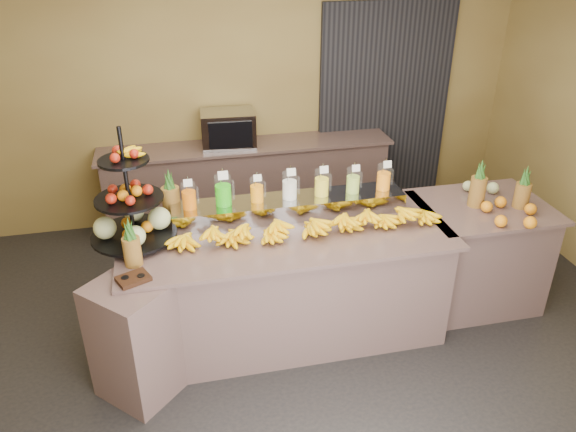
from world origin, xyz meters
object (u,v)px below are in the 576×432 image
object	(u,v)px
banana_heap	(310,223)
condiment_caddy	(133,279)
fruit_stand	(137,213)
right_fruit_pile	(504,203)
oven_warmer	(228,129)
pitcher_tray	(290,207)

from	to	relation	value
banana_heap	condiment_caddy	bearing A→B (deg)	-163.84
fruit_stand	right_fruit_pile	bearing A→B (deg)	13.11
condiment_caddy	oven_warmer	distance (m)	2.53
pitcher_tray	oven_warmer	distance (m)	1.70
right_fruit_pile	oven_warmer	distance (m)	2.80
fruit_stand	right_fruit_pile	size ratio (longest dim) A/B	1.84
oven_warmer	condiment_caddy	bearing A→B (deg)	-108.37
pitcher_tray	condiment_caddy	distance (m)	1.38
banana_heap	fruit_stand	distance (m)	1.26
condiment_caddy	right_fruit_pile	bearing A→B (deg)	6.95
pitcher_tray	oven_warmer	xyz separation A→B (m)	(-0.27, 1.67, 0.11)
right_fruit_pile	banana_heap	bearing A→B (deg)	179.27
banana_heap	oven_warmer	xyz separation A→B (m)	(-0.36, 1.98, 0.10)
right_fruit_pile	fruit_stand	bearing A→B (deg)	176.29
fruit_stand	banana_heap	bearing A→B (deg)	9.31
banana_heap	oven_warmer	distance (m)	2.01
banana_heap	fruit_stand	size ratio (longest dim) A/B	2.37
fruit_stand	right_fruit_pile	xyz separation A→B (m)	(2.85, -0.18, -0.14)
pitcher_tray	fruit_stand	size ratio (longest dim) A/B	2.11
condiment_caddy	right_fruit_pile	xyz separation A→B (m)	(2.89, 0.35, 0.06)
condiment_caddy	oven_warmer	size ratio (longest dim) A/B	0.37
banana_heap	fruit_stand	bearing A→B (deg)	172.49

